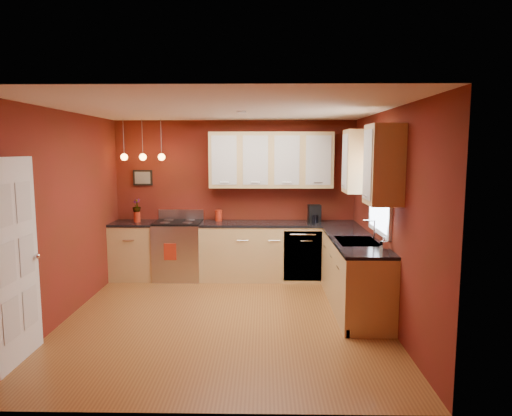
{
  "coord_description": "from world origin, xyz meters",
  "views": [
    {
      "loc": [
        0.49,
        -5.54,
        2.12
      ],
      "look_at": [
        0.37,
        1.0,
        1.28
      ],
      "focal_mm": 32.0,
      "sensor_mm": 36.0,
      "label": 1
    }
  ],
  "objects_px": {
    "sink": "(357,243)",
    "red_canister": "(219,215)",
    "coffee_maker": "(314,214)",
    "soap_pump": "(384,244)",
    "gas_range": "(179,250)"
  },
  "relations": [
    {
      "from": "coffee_maker",
      "to": "sink",
      "type": "bearing_deg",
      "value": -78.05
    },
    {
      "from": "sink",
      "to": "red_canister",
      "type": "bearing_deg",
      "value": 140.28
    },
    {
      "from": "coffee_maker",
      "to": "soap_pump",
      "type": "height_order",
      "value": "coffee_maker"
    },
    {
      "from": "red_canister",
      "to": "coffee_maker",
      "type": "xyz_separation_m",
      "value": [
        1.58,
        -0.13,
        0.04
      ]
    },
    {
      "from": "sink",
      "to": "soap_pump",
      "type": "bearing_deg",
      "value": -69.93
    },
    {
      "from": "soap_pump",
      "to": "red_canister",
      "type": "bearing_deg",
      "value": 134.79
    },
    {
      "from": "red_canister",
      "to": "coffee_maker",
      "type": "relative_size",
      "value": 0.64
    },
    {
      "from": "coffee_maker",
      "to": "gas_range",
      "type": "bearing_deg",
      "value": 177.53
    },
    {
      "from": "sink",
      "to": "coffee_maker",
      "type": "xyz_separation_m",
      "value": [
        -0.39,
        1.51,
        0.16
      ]
    },
    {
      "from": "gas_range",
      "to": "red_canister",
      "type": "bearing_deg",
      "value": 11.79
    },
    {
      "from": "sink",
      "to": "red_canister",
      "type": "xyz_separation_m",
      "value": [
        -1.97,
        1.64,
        0.12
      ]
    },
    {
      "from": "sink",
      "to": "coffee_maker",
      "type": "distance_m",
      "value": 1.57
    },
    {
      "from": "red_canister",
      "to": "coffee_maker",
      "type": "bearing_deg",
      "value": -4.63
    },
    {
      "from": "sink",
      "to": "soap_pump",
      "type": "relative_size",
      "value": 4.25
    },
    {
      "from": "sink",
      "to": "coffee_maker",
      "type": "height_order",
      "value": "coffee_maker"
    }
  ]
}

